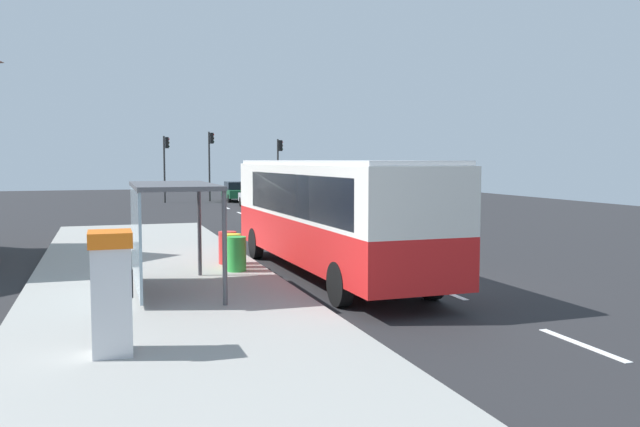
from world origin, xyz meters
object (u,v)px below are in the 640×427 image
(white_van, at_px, (278,192))
(sedan_far, at_px, (257,196))
(traffic_light_median, at_px, (210,155))
(traffic_light_near_side, at_px, (279,160))
(recycling_bin_red, at_px, (227,248))
(ticket_machine, at_px, (111,291))
(bus, at_px, (329,210))
(bus_shelter, at_px, (160,209))
(sedan_near, at_px, (237,191))
(recycling_bin_green, at_px, (237,254))
(traffic_light_far_side, at_px, (166,158))
(recycling_bin_yellow, at_px, (232,251))

(white_van, distance_m, sedan_far, 6.10)
(traffic_light_median, bearing_deg, traffic_light_near_side, -17.40)
(recycling_bin_red, relative_size, traffic_light_median, 0.18)
(ticket_machine, relative_size, traffic_light_median, 0.36)
(sedan_far, xyz_separation_m, traffic_light_near_side, (3.20, 6.35, 2.43))
(bus, xyz_separation_m, traffic_light_near_side, (7.21, 33.12, 1.38))
(bus, height_order, recycling_bin_red, bus)
(bus, xyz_separation_m, bus_shelter, (-4.70, -1.70, 0.25))
(sedan_far, bearing_deg, bus, -98.52)
(white_van, distance_m, sedan_near, 13.38)
(sedan_far, xyz_separation_m, recycling_bin_green, (-6.50, -26.22, -0.14))
(white_van, height_order, sedan_near, white_van)
(recycling_bin_red, height_order, traffic_light_near_side, traffic_light_near_side)
(bus, relative_size, ticket_machine, 5.70)
(recycling_bin_red, distance_m, traffic_light_median, 33.22)
(traffic_light_far_side, bearing_deg, traffic_light_median, 12.89)
(traffic_light_median, bearing_deg, bus_shelter, -100.59)
(recycling_bin_red, bearing_deg, recycling_bin_yellow, -90.00)
(ticket_machine, relative_size, bus_shelter, 0.48)
(sedan_near, bearing_deg, recycling_bin_red, -101.45)
(sedan_near, height_order, traffic_light_near_side, traffic_light_near_side)
(white_van, bearing_deg, recycling_bin_red, -108.85)
(traffic_light_near_side, height_order, traffic_light_median, traffic_light_median)
(bus, xyz_separation_m, sedan_far, (4.01, 26.77, -1.05))
(recycling_bin_green, bearing_deg, sedan_near, 79.02)
(white_van, height_order, recycling_bin_green, white_van)
(traffic_light_far_side, xyz_separation_m, traffic_light_median, (3.50, 0.80, 0.24))
(ticket_machine, xyz_separation_m, traffic_light_near_side, (13.06, 39.67, 2.05))
(traffic_light_far_side, bearing_deg, recycling_bin_yellow, -91.93)
(bus, distance_m, white_van, 21.06)
(sedan_far, distance_m, recycling_bin_red, 25.66)
(recycling_bin_yellow, relative_size, traffic_light_median, 0.18)
(bus, xyz_separation_m, recycling_bin_red, (-2.49, 1.95, -1.19))
(recycling_bin_green, height_order, bus_shelter, bus_shelter)
(bus, height_order, sedan_near, bus)
(recycling_bin_green, distance_m, traffic_light_median, 34.60)
(bus_shelter, bearing_deg, sedan_near, 76.30)
(sedan_near, xyz_separation_m, sedan_far, (-0.00, -7.29, 0.00))
(sedan_far, xyz_separation_m, recycling_bin_yellow, (-6.50, -25.52, -0.14))
(recycling_bin_green, bearing_deg, recycling_bin_red, 90.00)
(traffic_light_near_side, bearing_deg, recycling_bin_green, -106.59)
(white_van, relative_size, sedan_near, 1.17)
(bus, xyz_separation_m, white_van, (3.91, 20.69, -0.50))
(ticket_machine, distance_m, recycling_bin_red, 9.15)
(recycling_bin_red, xyz_separation_m, traffic_light_near_side, (9.70, 31.17, 2.57))
(recycling_bin_green, height_order, recycling_bin_red, same)
(white_van, xyz_separation_m, traffic_light_near_side, (3.30, 12.43, 1.88))
(sedan_far, relative_size, traffic_light_near_side, 0.92)
(white_van, bearing_deg, ticket_machine, -109.71)
(ticket_machine, distance_m, bus_shelter, 5.06)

